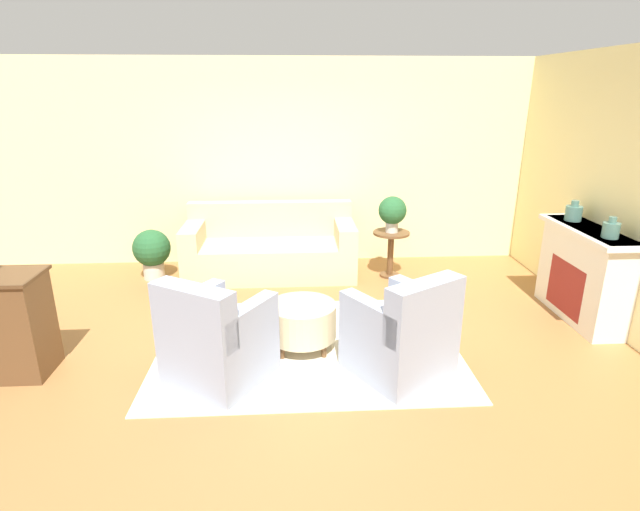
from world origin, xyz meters
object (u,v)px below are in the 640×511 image
ottoman_table (302,321)px  potted_plant_floor (152,251)px  armchair_left (216,341)px  armchair_right (402,336)px  vase_mantel_far (611,230)px  potted_plant_on_side_table (392,212)px  couch (271,250)px  vase_mantel_near (574,213)px  side_table (391,247)px

ottoman_table → potted_plant_floor: size_ratio=0.98×
armchair_left → ottoman_table: armchair_left is taller
armchair_left → ottoman_table: bearing=35.2°
armchair_right → vase_mantel_far: bearing=17.9°
vase_mantel_far → potted_plant_on_side_table: (-1.79, 1.72, -0.21)m
couch → potted_plant_on_side_table: bearing=-7.0°
couch → armchair_right: armchair_right is taller
armchair_right → potted_plant_on_side_table: (0.37, 2.42, 0.51)m
armchair_left → potted_plant_floor: bearing=115.0°
vase_mantel_near → potted_plant_on_side_table: bearing=149.6°
vase_mantel_near → potted_plant_on_side_table: vase_mantel_near is taller
vase_mantel_far → potted_plant_on_side_table: 2.49m
ottoman_table → side_table: side_table is taller
couch → ottoman_table: size_ratio=3.43×
vase_mantel_near → potted_plant_on_side_table: (-1.79, 1.05, -0.21)m
couch → potted_plant_floor: (-1.54, -0.09, 0.05)m
armchair_left → vase_mantel_near: 4.05m
vase_mantel_far → side_table: bearing=136.1°
couch → armchair_left: 2.64m
side_table → potted_plant_on_side_table: size_ratio=1.31×
ottoman_table → potted_plant_floor: (-1.91, 2.00, 0.09)m
side_table → potted_plant_on_side_table: 0.47m
couch → ottoman_table: couch is taller
vase_mantel_near → potted_plant_floor: bearing=166.8°
couch → potted_plant_floor: 1.54m
armchair_left → potted_plant_on_side_table: (1.95, 2.42, 0.51)m
ottoman_table → vase_mantel_far: bearing=3.4°
ottoman_table → vase_mantel_far: 3.11m
armchair_right → side_table: bearing=81.2°
armchair_left → potted_plant_floor: (-1.18, 2.52, 0.00)m
armchair_left → vase_mantel_near: bearing=20.1°
armchair_left → side_table: (1.95, 2.42, 0.04)m
potted_plant_floor → ottoman_table: bearing=-46.3°
vase_mantel_near → potted_plant_on_side_table: size_ratio=0.48×
side_table → vase_mantel_far: 2.57m
couch → armchair_right: bearing=-65.0°
armchair_right → vase_mantel_near: 2.66m
vase_mantel_far → potted_plant_floor: 5.29m
armchair_left → couch: bearing=82.1°
couch → vase_mantel_far: bearing=-29.5°
side_table → vase_mantel_near: size_ratio=2.75×
armchair_right → side_table: 2.44m
vase_mantel_far → potted_plant_floor: size_ratio=0.32×
armchair_right → ottoman_table: bearing=148.4°
ottoman_table → potted_plant_on_side_table: bearing=57.3°
couch → armchair_left: bearing=-97.9°
potted_plant_on_side_table → couch: bearing=173.0°
couch → vase_mantel_far: (3.38, -1.92, 0.76)m
ottoman_table → vase_mantel_near: 3.22m
armchair_left → vase_mantel_far: size_ratio=4.92×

